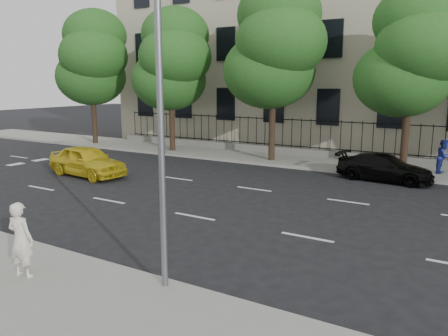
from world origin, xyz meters
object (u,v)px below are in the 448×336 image
Objects in this scene: black_sedan at (384,167)px; woman_near at (21,240)px; street_light at (175,49)px; yellow_taxi at (87,161)px.

black_sedan is 15.88m from woman_near.
street_light is 1.85× the size of yellow_taxi.
woman_near reaches higher than black_sedan.
yellow_taxi is 11.70m from woman_near.
street_light is at bearing -159.58° from woman_near.
street_light is 14.15m from black_sedan.
black_sedan is at bearing -57.75° from yellow_taxi.
yellow_taxi is (-10.68, 7.06, -4.41)m from street_light.
woman_near is (-3.05, -1.80, -4.13)m from street_light.
street_light reaches higher than yellow_taxi.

